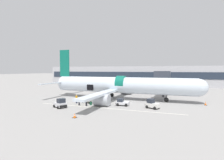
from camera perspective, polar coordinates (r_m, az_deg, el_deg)
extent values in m
plane|color=gray|center=(36.77, 2.48, -7.53)|extent=(500.00, 500.00, 0.00)
cube|color=silver|center=(31.98, -2.48, -9.18)|extent=(27.84, 0.48, 0.01)
cube|color=#B2B2B7|center=(80.34, 12.62, 1.34)|extent=(100.03, 10.30, 8.50)
cube|color=#232D3D|center=(75.18, 12.07, 1.54)|extent=(98.03, 0.16, 2.72)
cylinder|color=#4C4C51|center=(46.25, 16.42, -3.18)|extent=(0.60, 0.60, 3.59)
cube|color=silver|center=(46.00, 16.49, 0.78)|extent=(2.80, 10.00, 2.80)
cube|color=#333842|center=(41.62, 16.04, 0.53)|extent=(3.63, 1.60, 3.36)
cylinder|color=silver|center=(41.07, 3.02, -1.66)|extent=(32.92, 3.71, 3.71)
sphere|color=silver|center=(39.35, 26.52, -2.23)|extent=(3.53, 3.53, 3.53)
cone|color=silver|center=(48.64, -15.79, -1.01)|extent=(4.27, 3.42, 3.42)
cylinder|color=#0F6B56|center=(41.01, 3.01, -1.20)|extent=(1.98, 3.72, 3.72)
cube|color=#0F6B56|center=(48.13, -15.22, 5.31)|extent=(2.78, 0.28, 6.96)
cube|color=silver|center=(44.74, -18.71, -0.95)|extent=(0.87, 9.06, 0.20)
cube|color=silver|center=(52.03, -12.37, -0.27)|extent=(0.87, 9.06, 0.20)
cube|color=silver|center=(33.62, -3.63, -4.53)|extent=(2.06, 16.17, 0.40)
cube|color=silver|center=(49.78, 4.60, -1.97)|extent=(2.06, 16.17, 0.40)
cylinder|color=#B2B7BF|center=(33.71, -3.32, -6.51)|extent=(2.97, 2.28, 2.28)
cylinder|color=#B2B7BF|center=(49.85, 4.81, -3.31)|extent=(2.97, 2.28, 2.28)
cube|color=black|center=(42.24, -7.16, -2.43)|extent=(1.70, 0.12, 1.40)
cylinder|color=#56565B|center=(39.43, 17.34, -4.78)|extent=(0.22, 0.22, 1.92)
sphere|color=black|center=(39.57, 17.32, -6.16)|extent=(1.01, 1.01, 1.01)
cylinder|color=#56565B|center=(40.04, -2.61, -4.51)|extent=(0.22, 0.22, 1.92)
sphere|color=black|center=(40.19, -2.61, -5.87)|extent=(1.01, 1.01, 1.01)
cylinder|color=#56565B|center=(44.74, -0.02, -3.68)|extent=(0.22, 0.22, 1.92)
sphere|color=black|center=(44.87, -0.02, -4.90)|extent=(1.01, 1.01, 1.01)
cube|color=silver|center=(32.45, 13.15, -8.01)|extent=(2.65, 2.11, 0.71)
cube|color=#232833|center=(32.53, 12.55, -6.64)|extent=(1.40, 1.40, 0.78)
cube|color=black|center=(33.13, 11.33, -8.01)|extent=(0.57, 1.07, 0.36)
sphere|color=black|center=(33.42, 12.51, -8.22)|extent=(0.56, 0.56, 0.56)
sphere|color=black|center=(32.45, 11.37, -8.56)|extent=(0.56, 0.56, 0.56)
sphere|color=black|center=(32.61, 14.90, -8.55)|extent=(0.56, 0.56, 0.56)
sphere|color=black|center=(31.61, 13.80, -8.91)|extent=(0.56, 0.56, 0.56)
cube|color=silver|center=(34.30, 3.49, -7.50)|extent=(2.56, 1.70, 0.50)
cube|color=#232833|center=(34.30, 2.79, -6.56)|extent=(1.20, 1.36, 0.60)
cube|color=black|center=(34.61, 1.41, -7.56)|extent=(0.23, 1.35, 0.25)
sphere|color=black|center=(35.21, 2.41, -7.56)|extent=(0.56, 0.56, 0.56)
sphere|color=black|center=(33.85, 1.84, -8.00)|extent=(0.56, 0.56, 0.56)
sphere|color=black|center=(34.86, 5.09, -7.68)|extent=(0.56, 0.56, 0.56)
sphere|color=black|center=(33.49, 4.63, -8.13)|extent=(0.56, 0.56, 0.56)
cube|color=silver|center=(33.71, -16.58, -7.64)|extent=(2.75, 2.38, 0.71)
cube|color=#232833|center=(33.22, -16.29, -6.49)|extent=(1.50, 1.62, 0.78)
cube|color=black|center=(32.69, -15.62, -8.22)|extent=(0.71, 1.28, 0.36)
sphere|color=black|center=(32.77, -17.09, -8.52)|extent=(0.56, 0.56, 0.56)
sphere|color=black|center=(33.42, -14.84, -8.26)|extent=(0.56, 0.56, 0.56)
sphere|color=black|center=(34.16, -18.27, -8.06)|extent=(0.56, 0.56, 0.56)
sphere|color=black|center=(34.78, -16.10, -7.82)|extent=(0.56, 0.56, 0.56)
cube|color=#999BA0|center=(37.28, -7.76, -6.47)|extent=(3.09, 2.13, 0.05)
cube|color=#999BA0|center=(36.28, -6.24, -6.33)|extent=(0.46, 1.31, 0.46)
cube|color=#999BA0|center=(36.80, -8.48, -6.21)|extent=(2.65, 0.88, 0.46)
cube|color=#999BA0|center=(37.69, -7.05, -5.97)|extent=(2.65, 0.88, 0.46)
cube|color=#333338|center=(36.04, -5.68, -7.21)|extent=(0.88, 0.35, 0.06)
sphere|color=black|center=(36.20, -7.43, -7.41)|extent=(0.40, 0.40, 0.40)
sphere|color=black|center=(37.14, -5.93, -7.12)|extent=(0.40, 0.40, 0.40)
sphere|color=black|center=(37.60, -9.55, -7.02)|extent=(0.40, 0.40, 0.40)
sphere|color=black|center=(38.51, -8.05, -6.76)|extent=(0.40, 0.40, 0.40)
cube|color=black|center=(37.45, -8.01, -6.18)|extent=(0.52, 0.30, 0.27)
cube|color=#2D2D33|center=(37.95, -8.59, -5.92)|extent=(0.39, 0.29, 0.45)
cube|color=#4C1E1E|center=(37.43, -7.40, -6.09)|extent=(0.43, 0.29, 0.39)
cylinder|color=#1E2338|center=(37.26, -11.50, -6.77)|extent=(0.37, 0.37, 0.87)
cylinder|color=orange|center=(37.13, -11.51, -5.58)|extent=(0.47, 0.47, 0.69)
sphere|color=beige|center=(37.06, -11.52, -4.87)|extent=(0.24, 0.24, 0.24)
cylinder|color=orange|center=(36.92, -11.66, -5.75)|extent=(0.15, 0.15, 0.63)
cylinder|color=orange|center=(37.36, -11.36, -5.64)|extent=(0.15, 0.15, 0.63)
cylinder|color=black|center=(36.22, -4.06, -7.09)|extent=(0.34, 0.34, 0.77)
cylinder|color=#B7E019|center=(36.10, -4.07, -6.02)|extent=(0.44, 0.44, 0.60)
sphere|color=#9E7556|center=(36.04, -4.07, -5.38)|extent=(0.21, 0.21, 0.21)
cylinder|color=#B7E019|center=(36.32, -4.01, -6.07)|extent=(0.14, 0.14, 0.55)
cylinder|color=#B7E019|center=(35.90, -4.13, -6.18)|extent=(0.14, 0.14, 0.55)
cylinder|color=black|center=(34.16, -8.38, -7.67)|extent=(0.45, 0.45, 0.86)
cylinder|color=#B7E019|center=(34.02, -8.39, -6.39)|extent=(0.57, 0.57, 0.68)
sphere|color=beige|center=(33.94, -8.40, -5.63)|extent=(0.24, 0.24, 0.24)
cylinder|color=#B7E019|center=(33.80, -8.28, -6.58)|extent=(0.18, 0.18, 0.63)
cylinder|color=#B7E019|center=(34.26, -8.49, -6.45)|extent=(0.18, 0.18, 0.63)
cylinder|color=#2D2D33|center=(38.64, -2.49, -6.44)|extent=(0.38, 0.38, 0.74)
cylinder|color=#CCE523|center=(38.53, -2.49, -5.46)|extent=(0.49, 0.49, 0.59)
sphere|color=brown|center=(38.48, -2.49, -4.88)|extent=(0.21, 0.21, 0.21)
cylinder|color=#CCE523|center=(38.74, -2.57, -5.51)|extent=(0.16, 0.16, 0.54)
cylinder|color=#CCE523|center=(38.35, -2.41, -5.60)|extent=(0.16, 0.16, 0.54)
cylinder|color=black|center=(35.03, -10.67, -7.51)|extent=(0.34, 0.34, 0.75)
cylinder|color=#CCE523|center=(34.92, -10.69, -6.43)|extent=(0.44, 0.44, 0.59)
sphere|color=#9E7556|center=(34.85, -10.69, -5.79)|extent=(0.21, 0.21, 0.21)
cylinder|color=#CCE523|center=(34.88, -10.35, -6.54)|extent=(0.14, 0.14, 0.54)
cylinder|color=#CCE523|center=(34.98, -11.02, -6.52)|extent=(0.14, 0.14, 0.54)
cube|color=#14472D|center=(34.96, -6.93, -7.60)|extent=(0.48, 0.41, 0.63)
cube|color=black|center=(34.89, -6.93, -7.00)|extent=(0.25, 0.18, 0.12)
cube|color=black|center=(39.16, 28.22, -7.24)|extent=(0.56, 0.56, 0.03)
cone|color=orange|center=(39.09, 28.24, -6.70)|extent=(0.41, 0.41, 0.78)
cylinder|color=white|center=(39.09, 28.24, -6.64)|extent=(0.24, 0.24, 0.09)
cube|color=black|center=(26.42, -12.10, -11.91)|extent=(0.58, 0.58, 0.03)
cone|color=orange|center=(26.34, -12.11, -11.26)|extent=(0.43, 0.43, 0.65)
cylinder|color=white|center=(26.34, -12.11, -11.19)|extent=(0.25, 0.25, 0.08)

